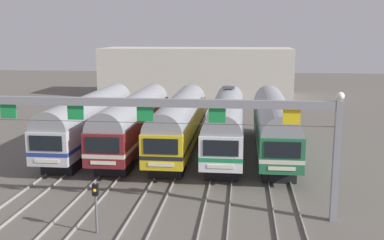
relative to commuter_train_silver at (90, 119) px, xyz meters
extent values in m
plane|color=#5B564F|center=(7.77, 0.01, -2.69)|extent=(160.00, 160.00, 0.00)
cube|color=gray|center=(-0.72, 17.01, -2.61)|extent=(0.07, 70.00, 0.15)
cube|color=gray|center=(0.72, 17.01, -2.61)|extent=(0.07, 70.00, 0.15)
cube|color=gray|center=(3.17, 17.01, -2.61)|extent=(0.07, 70.00, 0.15)
cube|color=gray|center=(4.60, 17.01, -2.61)|extent=(0.07, 70.00, 0.15)
cube|color=gray|center=(7.05, 17.01, -2.61)|extent=(0.07, 70.00, 0.15)
cube|color=gray|center=(8.48, 17.01, -2.61)|extent=(0.07, 70.00, 0.15)
cube|color=gray|center=(10.93, 17.01, -2.61)|extent=(0.07, 70.00, 0.15)
cube|color=gray|center=(12.37, 17.01, -2.61)|extent=(0.07, 70.00, 0.15)
cube|color=gray|center=(14.82, 17.01, -2.61)|extent=(0.07, 70.00, 0.15)
cube|color=gray|center=(16.25, 17.01, -2.61)|extent=(0.07, 70.00, 0.15)
cube|color=silver|center=(0.00, 0.01, -0.46)|extent=(2.85, 18.00, 2.35)
cube|color=navy|center=(0.00, 0.01, -0.81)|extent=(2.88, 18.02, 0.28)
cylinder|color=gray|center=(0.00, 0.01, 0.71)|extent=(2.74, 17.64, 2.74)
cube|color=black|center=(0.00, -9.01, 0.01)|extent=(2.28, 0.06, 1.03)
cube|color=silver|center=(0.00, -9.01, -1.21)|extent=(1.71, 0.05, 0.24)
cube|color=black|center=(0.00, -6.29, -2.16)|extent=(2.28, 2.60, 1.05)
cube|color=black|center=(0.00, 6.31, -2.16)|extent=(2.28, 2.60, 1.05)
cube|color=maroon|center=(3.88, 0.01, -0.46)|extent=(2.85, 18.00, 2.35)
cube|color=beige|center=(3.88, 0.01, -0.81)|extent=(2.88, 18.02, 0.28)
cylinder|color=gray|center=(3.88, 0.01, 0.71)|extent=(2.74, 17.64, 2.74)
cube|color=black|center=(3.88, -9.01, 0.01)|extent=(2.28, 0.06, 1.03)
cube|color=silver|center=(3.88, -9.01, -1.21)|extent=(1.71, 0.05, 0.24)
cube|color=black|center=(3.88, -6.29, -2.16)|extent=(2.28, 2.60, 1.05)
cube|color=black|center=(3.88, 6.31, -2.16)|extent=(2.28, 2.60, 1.05)
cube|color=gold|center=(7.77, 0.01, -0.46)|extent=(2.85, 18.00, 2.35)
cube|color=black|center=(7.77, 0.01, -0.81)|extent=(2.88, 18.02, 0.28)
cylinder|color=gray|center=(7.77, 0.01, 0.71)|extent=(2.74, 17.64, 2.74)
cube|color=black|center=(7.77, -9.01, 0.01)|extent=(2.28, 0.06, 1.03)
cube|color=silver|center=(7.77, -9.01, -1.21)|extent=(1.71, 0.05, 0.24)
cube|color=black|center=(7.77, -6.29, -2.16)|extent=(2.28, 2.60, 1.05)
cube|color=black|center=(7.77, 6.31, -2.16)|extent=(2.28, 2.60, 1.05)
cube|color=white|center=(11.65, 0.01, -0.46)|extent=(2.85, 18.00, 2.35)
cube|color=#198C4C|center=(11.65, 0.01, -0.81)|extent=(2.88, 18.02, 0.28)
cylinder|color=gray|center=(11.65, 0.01, 0.71)|extent=(2.74, 17.64, 2.74)
cube|color=black|center=(11.65, -9.01, 0.01)|extent=(2.28, 0.06, 1.03)
cube|color=silver|center=(11.65, -9.01, -1.21)|extent=(1.71, 0.05, 0.24)
cube|color=black|center=(11.65, -6.29, -2.16)|extent=(2.28, 2.60, 1.05)
cube|color=black|center=(11.65, 6.31, -2.16)|extent=(2.28, 2.60, 1.05)
cube|color=#4C4C51|center=(11.65, 5.05, 2.26)|extent=(1.10, 1.10, 0.20)
cube|color=#236B42|center=(15.53, 0.01, -0.46)|extent=(2.85, 18.00, 2.35)
cube|color=silver|center=(15.53, 0.01, -0.81)|extent=(2.88, 18.02, 0.28)
cylinder|color=gray|center=(15.53, 0.01, 0.71)|extent=(2.74, 17.64, 2.74)
cube|color=black|center=(15.53, -9.01, 0.01)|extent=(2.28, 0.06, 1.03)
cube|color=silver|center=(15.53, -9.01, -1.21)|extent=(1.71, 0.05, 0.24)
cube|color=black|center=(15.53, -6.29, -2.16)|extent=(2.28, 2.60, 1.05)
cube|color=black|center=(15.53, 6.31, -2.16)|extent=(2.28, 2.60, 1.05)
cube|color=gray|center=(17.93, -13.49, 0.56)|extent=(0.36, 0.36, 6.50)
cube|color=gray|center=(7.77, -13.49, 3.56)|extent=(20.33, 0.32, 0.44)
cube|color=#198C3F|center=(0.00, -13.49, 2.94)|extent=(0.90, 0.08, 0.80)
cube|color=#198C3F|center=(3.88, -13.49, 2.94)|extent=(0.90, 0.08, 0.80)
cube|color=#198C3F|center=(7.77, -13.49, 2.94)|extent=(0.90, 0.08, 0.80)
cube|color=#198C3F|center=(11.65, -13.49, 2.94)|extent=(0.90, 0.08, 0.80)
cube|color=yellow|center=(15.53, -13.49, 2.94)|extent=(0.90, 0.08, 0.80)
sphere|color=white|center=(17.93, -13.49, 4.06)|extent=(0.44, 0.44, 0.44)
cylinder|color=#3F382D|center=(7.77, -13.49, 2.46)|extent=(20.33, 0.03, 0.03)
cylinder|color=#59595E|center=(5.83, -16.43, -1.36)|extent=(0.12, 0.12, 2.65)
cube|color=black|center=(5.83, -16.43, -0.39)|extent=(0.28, 0.24, 0.60)
sphere|color=orange|center=(5.83, -16.57, -0.39)|extent=(0.18, 0.18, 0.18)
cube|color=beige|center=(5.52, 35.71, 1.09)|extent=(29.74, 10.00, 7.56)
camera|label=1|loc=(13.01, -37.42, 7.25)|focal=42.98mm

